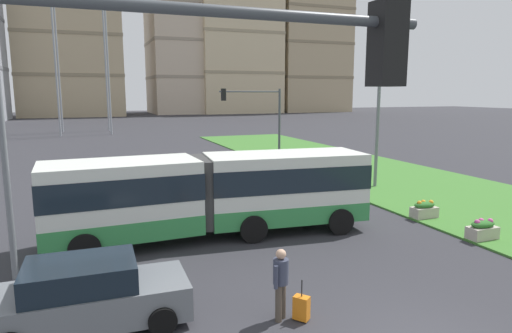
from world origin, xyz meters
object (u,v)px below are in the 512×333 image
at_px(car_grey_wagon, 87,296).
at_px(traffic_light_far_right, 259,113).
at_px(flower_planter_2, 424,209).
at_px(apartment_tower_eastcentre, 235,37).
at_px(rolling_suitcase, 301,308).
at_px(streetlight_median, 378,106).
at_px(apartment_tower_east, 308,13).
at_px(traffic_light_near_left, 121,223).
at_px(articulated_bus, 213,193).
at_px(flower_planter_1, 482,229).
at_px(pedestrian_crossing, 281,279).
at_px(apartment_tower_centre, 191,10).

bearing_deg(car_grey_wagon, traffic_light_far_right, 58.38).
height_order(flower_planter_2, apartment_tower_eastcentre, apartment_tower_eastcentre).
bearing_deg(car_grey_wagon, rolling_suitcase, -17.38).
distance_m(streetlight_median, apartment_tower_east, 106.70).
bearing_deg(traffic_light_near_left, articulated_bus, 71.24).
bearing_deg(flower_planter_1, apartment_tower_eastcentre, 76.54).
xyz_separation_m(flower_planter_1, apartment_tower_east, (46.39, 103.31, 26.87)).
distance_m(car_grey_wagon, apartment_tower_eastcentre, 113.45).
bearing_deg(pedestrian_crossing, streetlight_median, 46.44).
xyz_separation_m(car_grey_wagon, flower_planter_2, (13.35, 4.26, -0.33)).
relative_size(flower_planter_1, apartment_tower_east, 0.02).
bearing_deg(flower_planter_1, car_grey_wagon, -174.48).
height_order(flower_planter_1, streetlight_median, streetlight_median).
xyz_separation_m(car_grey_wagon, pedestrian_crossing, (4.22, -1.26, 0.25)).
height_order(flower_planter_2, streetlight_median, streetlight_median).
bearing_deg(traffic_light_near_left, pedestrian_crossing, 54.01).
distance_m(pedestrian_crossing, rolling_suitcase, 0.85).
xyz_separation_m(articulated_bus, apartment_tower_east, (55.32, 99.36, 25.64)).
bearing_deg(flower_planter_2, rolling_suitcase, -146.59).
distance_m(traffic_light_far_right, apartment_tower_east, 101.46).
xyz_separation_m(pedestrian_crossing, flower_planter_1, (9.12, 2.55, -0.58)).
relative_size(traffic_light_far_right, apartment_tower_east, 0.10).
bearing_deg(traffic_light_near_left, apartment_tower_east, 61.90).
distance_m(flower_planter_1, streetlight_median, 10.13).
relative_size(traffic_light_near_left, apartment_tower_eastcentre, 0.15).
bearing_deg(traffic_light_far_right, pedestrian_crossing, -109.94).
bearing_deg(traffic_light_far_right, traffic_light_near_left, -113.68).
relative_size(articulated_bus, rolling_suitcase, 12.33).
relative_size(traffic_light_far_right, streetlight_median, 0.67).
bearing_deg(car_grey_wagon, pedestrian_crossing, -16.65).
bearing_deg(traffic_light_near_left, rolling_suitcase, 49.81).
bearing_deg(traffic_light_near_left, apartment_tower_centre, 76.83).
bearing_deg(apartment_tower_eastcentre, apartment_tower_centre, 172.08).
xyz_separation_m(car_grey_wagon, apartment_tower_east, (59.74, 104.60, 26.54)).
bearing_deg(traffic_light_far_right, apartment_tower_eastcentre, 72.81).
relative_size(pedestrian_crossing, traffic_light_near_left, 0.28).
bearing_deg(flower_planter_1, apartment_tower_centre, 82.67).
xyz_separation_m(articulated_bus, traffic_light_far_right, (6.98, 13.27, 2.25)).
height_order(rolling_suitcase, apartment_tower_east, apartment_tower_east).
height_order(pedestrian_crossing, traffic_light_far_right, traffic_light_far_right).
height_order(traffic_light_near_left, apartment_tower_east, apartment_tower_east).
height_order(rolling_suitcase, apartment_tower_eastcentre, apartment_tower_eastcentre).
xyz_separation_m(pedestrian_crossing, flower_planter_2, (9.12, 5.52, -0.58)).
relative_size(streetlight_median, apartment_tower_eastcentre, 0.21).
xyz_separation_m(flower_planter_2, apartment_tower_centre, (13.56, 102.40, 25.95)).
relative_size(articulated_bus, apartment_tower_centre, 0.23).
distance_m(rolling_suitcase, apartment_tower_eastcentre, 113.42).
relative_size(traffic_light_near_left, traffic_light_far_right, 1.10).
distance_m(pedestrian_crossing, traffic_light_far_right, 21.24).
xyz_separation_m(flower_planter_1, traffic_light_far_right, (-1.95, 17.23, 3.48)).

